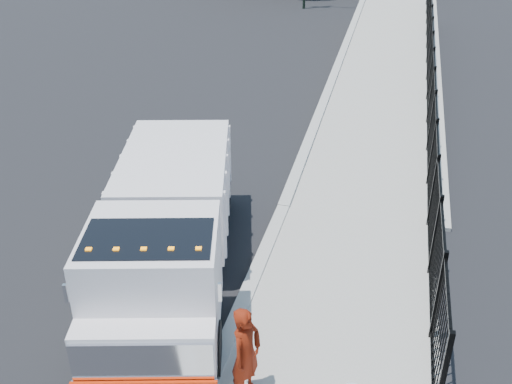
# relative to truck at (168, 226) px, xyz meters

# --- Properties ---
(ground) EXTENTS (120.00, 120.00, 0.00)m
(ground) POSITION_rel_truck_xyz_m (1.65, -0.51, -1.37)
(ground) COLOR black
(ground) RESTS_ON ground
(curb) EXTENTS (0.30, 12.00, 0.16)m
(curb) POSITION_rel_truck_xyz_m (1.65, -2.51, -1.29)
(curb) COLOR #ADAAA3
(curb) RESTS_ON ground
(ramp) EXTENTS (3.95, 24.06, 3.19)m
(ramp) POSITION_rel_truck_xyz_m (3.78, 15.49, -1.37)
(ramp) COLOR #9E998E
(ramp) RESTS_ON ground
(iron_fence) EXTENTS (0.10, 28.00, 1.80)m
(iron_fence) POSITION_rel_truck_xyz_m (5.20, 11.49, -0.47)
(iron_fence) COLOR black
(iron_fence) RESTS_ON ground
(truck) EXTENTS (4.00, 7.43, 2.43)m
(truck) POSITION_rel_truck_xyz_m (0.00, 0.00, 0.00)
(truck) COLOR black
(truck) RESTS_ON ground
(worker) EXTENTS (0.59, 0.71, 1.67)m
(worker) POSITION_rel_truck_xyz_m (2.31, -2.59, -0.41)
(worker) COLOR maroon
(worker) RESTS_ON sidewalk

